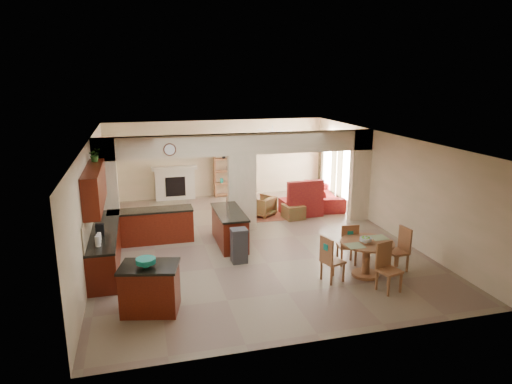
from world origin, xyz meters
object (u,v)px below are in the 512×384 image
object	(u,v)px
dining_table	(366,253)
sofa	(323,195)
armchair	(262,206)
kitchen_island	(150,288)

from	to	relation	value
dining_table	sofa	bearing A→B (deg)	76.63
sofa	armchair	bearing A→B (deg)	115.05
sofa	kitchen_island	bearing A→B (deg)	143.13
sofa	armchair	size ratio (longest dim) A/B	3.43
dining_table	sofa	size ratio (longest dim) A/B	0.49
kitchen_island	sofa	world-z (taller)	kitchen_island
sofa	armchair	distance (m)	2.49
dining_table	armchair	xyz separation A→B (m)	(-1.03, 4.94, -0.21)
kitchen_island	armchair	xyz separation A→B (m)	(3.68, 5.34, -0.15)
kitchen_island	sofa	size ratio (longest dim) A/B	0.51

